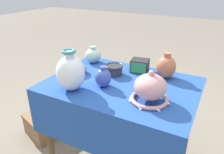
% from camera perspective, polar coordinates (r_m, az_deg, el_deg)
% --- Properties ---
extents(display_table, '(0.93, 0.67, 0.71)m').
position_cam_1_polar(display_table, '(1.40, 2.09, -5.27)').
color(display_table, brown).
rests_on(display_table, ground_plane).
extents(vase_tall_bulbous, '(0.17, 0.17, 0.24)m').
position_cam_1_polar(vase_tall_bulbous, '(1.27, -10.76, 1.19)').
color(vase_tall_bulbous, white).
rests_on(vase_tall_bulbous, display_table).
extents(vase_dome_bell, '(0.21, 0.22, 0.18)m').
position_cam_1_polar(vase_dome_bell, '(1.16, 9.93, -3.11)').
color(vase_dome_bell, '#D19399').
rests_on(vase_dome_bell, display_table).
extents(mosaic_tile_box, '(0.13, 0.12, 0.09)m').
position_cam_1_polar(mosaic_tile_box, '(1.53, 7.26, 2.98)').
color(mosaic_tile_box, '#232328').
rests_on(mosaic_tile_box, display_table).
extents(cup_wide_charcoal, '(0.12, 0.12, 0.07)m').
position_cam_1_polar(cup_wide_charcoal, '(1.47, 0.52, 2.02)').
color(cup_wide_charcoal, '#2D2D33').
rests_on(cup_wide_charcoal, display_table).
extents(bowl_shallow_slate, '(0.15, 0.15, 0.06)m').
position_cam_1_polar(bowl_shallow_slate, '(1.51, -9.41, 2.02)').
color(bowl_shallow_slate, slate).
rests_on(bowl_shallow_slate, display_table).
extents(jar_round_cobalt, '(0.10, 0.10, 0.13)m').
position_cam_1_polar(jar_round_cobalt, '(1.31, -2.33, -0.12)').
color(jar_round_cobalt, '#3851A8').
rests_on(jar_round_cobalt, display_table).
extents(jar_round_terracotta, '(0.13, 0.13, 0.17)m').
position_cam_1_polar(jar_round_terracotta, '(1.46, 13.96, 2.62)').
color(jar_round_terracotta, '#BC6642').
rests_on(jar_round_terracotta, display_table).
extents(jar_round_celadon, '(0.12, 0.12, 0.13)m').
position_cam_1_polar(jar_round_celadon, '(1.69, -4.95, 5.69)').
color(jar_round_celadon, '#A8CCB7').
rests_on(jar_round_celadon, display_table).
extents(wooden_crate, '(0.40, 0.42, 0.19)m').
position_cam_1_polar(wooden_crate, '(2.12, -16.51, -11.34)').
color(wooden_crate, olive).
rests_on(wooden_crate, ground_plane).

